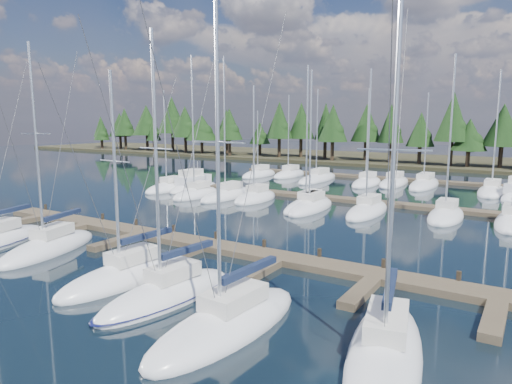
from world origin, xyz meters
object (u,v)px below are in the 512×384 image
Objects in this scene: front_sailboat_6 at (385,353)px; front_sailboat_2 at (49,247)px; main_dock at (202,247)px; motor_yacht_left at (193,186)px; front_sailboat_5 at (228,324)px; front_sailboat_4 at (168,294)px; front_sailboat_3 at (127,276)px.

front_sailboat_2 is at bearing 175.22° from front_sailboat_6.
main_dock is 3.06× the size of front_sailboat_2.
front_sailboat_5 is at bearing -48.27° from motor_yacht_left.
front_sailboat_4 is (12.44, -1.94, -0.01)m from front_sailboat_2.
front_sailboat_3 is at bearing 166.55° from front_sailboat_5.
front_sailboat_3 is at bearing 176.62° from front_sailboat_6.
motor_yacht_left is at bearing 123.27° from front_sailboat_3.
motor_yacht_left is (-26.13, 29.30, 0.19)m from front_sailboat_5.
front_sailboat_6 is (14.83, -7.74, 0.08)m from main_dock.
front_sailboat_2 is 1.68× the size of motor_yacht_left.
front_sailboat_6 is (23.21, -1.94, -0.01)m from front_sailboat_2.
front_sailboat_5 is at bearing -13.45° from front_sailboat_3.
front_sailboat_5 is 6.45m from front_sailboat_6.
front_sailboat_5 reaches higher than front_sailboat_3.
front_sailboat_6 is (6.36, 1.10, 0.00)m from front_sailboat_5.
front_sailboat_2 is at bearing 172.89° from front_sailboat_3.
front_sailboat_2 is 1.19× the size of front_sailboat_3.
front_sailboat_4 reaches higher than front_sailboat_3.
main_dock is 27.03m from motor_yacht_left.
front_sailboat_3 is (0.28, -6.88, 0.08)m from main_dock.
front_sailboat_2 is 8.73m from front_sailboat_3.
front_sailboat_3 reaches higher than motor_yacht_left.
motor_yacht_left is (-17.66, 20.46, 0.27)m from main_dock.
front_sailboat_4 is 4.55m from front_sailboat_5.
motor_yacht_left is (-21.72, 28.19, 0.18)m from front_sailboat_4.
front_sailboat_5 reaches higher than main_dock.
front_sailboat_6 reaches higher than front_sailboat_4.
front_sailboat_5 is at bearing -170.18° from front_sailboat_6.
front_sailboat_6 is (14.55, -0.86, 0.01)m from front_sailboat_3.
main_dock is 3.09× the size of front_sailboat_6.
main_dock is at bearing 34.67° from front_sailboat_2.
front_sailboat_3 is 8.43m from front_sailboat_5.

